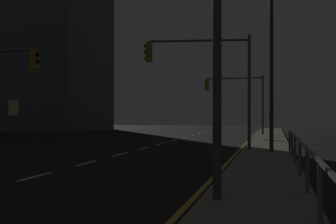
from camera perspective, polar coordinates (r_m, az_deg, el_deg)
name	(u,v)px	position (r m, az deg, el deg)	size (l,w,h in m)	color
ground_plane	(124,154)	(22.54, -5.27, -4.91)	(112.00, 112.00, 0.00)	black
sidewalk_right	(267,155)	(21.48, 11.57, -4.95)	(2.30, 77.00, 0.14)	gray
lane_markings_center	(143,148)	(25.89, -2.91, -4.29)	(0.14, 50.00, 0.01)	silver
lane_edge_line	(242,148)	(26.53, 8.68, -4.19)	(0.14, 53.00, 0.01)	gold
traffic_light_overhead_east	(236,92)	(41.18, 7.99, 2.37)	(5.02, 0.52, 4.98)	#4C4C51
traffic_light_mid_right	(7,78)	(22.39, -18.46, 3.78)	(3.00, 0.54, 4.88)	#2D3033
traffic_light_near_left	(203,68)	(23.36, 4.10, 5.24)	(5.12, 0.80, 5.48)	#4C4C51
street_lamp_corner	(272,43)	(22.70, 12.17, 7.91)	(0.56, 2.34, 8.22)	#2D3033
barrier_fence	(303,153)	(12.25, 15.66, -4.72)	(0.09, 20.65, 0.98)	#59595E
building_distant	(17,58)	(56.77, -17.36, 6.11)	(18.23, 13.07, 16.23)	#4C515B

